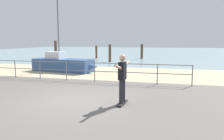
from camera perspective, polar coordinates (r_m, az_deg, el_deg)
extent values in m
cube|color=#605B56|center=(7.30, -12.82, -9.93)|extent=(24.00, 10.00, 0.04)
cube|color=tan|center=(14.70, 1.39, -0.78)|extent=(24.00, 6.00, 0.04)
cube|color=#849EA3|center=(42.36, 9.81, 4.74)|extent=(72.00, 50.00, 0.04)
cylinder|color=slate|center=(13.88, -24.21, 0.20)|extent=(0.05, 0.05, 1.05)
cylinder|color=slate|center=(12.94, -18.50, -0.02)|extent=(0.05, 0.05, 1.05)
cylinder|color=slate|center=(12.13, -11.97, -0.28)|extent=(0.05, 0.05, 1.05)
cylinder|color=slate|center=(11.51, -4.62, -0.57)|extent=(0.05, 0.05, 1.05)
cylinder|color=slate|center=(11.10, 3.42, -0.87)|extent=(0.05, 0.05, 1.05)
cylinder|color=slate|center=(10.92, 11.90, -1.17)|extent=(0.05, 0.05, 1.05)
cylinder|color=slate|center=(10.98, 20.47, -1.45)|extent=(0.05, 0.05, 1.05)
cylinder|color=slate|center=(12.08, -12.03, 2.04)|extent=(13.11, 0.04, 0.04)
cylinder|color=slate|center=(12.13, -11.98, -0.04)|extent=(13.11, 0.04, 0.04)
cube|color=#335184|center=(15.74, -12.84, 1.25)|extent=(4.56, 2.05, 0.90)
cone|color=#335184|center=(14.58, -5.79, 0.89)|extent=(1.20, 0.92, 0.77)
cylinder|color=slate|center=(15.86, -14.06, 11.71)|extent=(0.10, 0.10, 4.88)
cube|color=silver|center=(16.04, -14.66, 3.82)|extent=(1.32, 1.07, 0.50)
cube|color=black|center=(7.52, 2.69, -8.63)|extent=(0.28, 0.82, 0.02)
cylinder|color=orange|center=(7.81, 2.74, -8.32)|extent=(0.04, 0.06, 0.06)
cylinder|color=orange|center=(7.77, 3.88, -8.42)|extent=(0.04, 0.06, 0.06)
cylinder|color=orange|center=(7.30, 1.41, -9.48)|extent=(0.04, 0.06, 0.06)
cylinder|color=orange|center=(7.26, 2.63, -9.60)|extent=(0.04, 0.06, 0.06)
cylinder|color=#26262B|center=(7.53, 2.98, -5.38)|extent=(0.14, 0.14, 0.80)
cylinder|color=#26262B|center=(7.31, 2.43, -5.78)|extent=(0.14, 0.14, 0.80)
cube|color=black|center=(7.29, 2.74, -0.21)|extent=(0.24, 0.38, 0.60)
sphere|color=tan|center=(7.24, 2.77, 3.24)|extent=(0.22, 0.22, 0.22)
cylinder|color=tan|center=(7.69, 3.75, 1.54)|extent=(0.15, 0.56, 0.23)
cylinder|color=tan|center=(6.84, 1.64, 0.78)|extent=(0.15, 0.56, 0.23)
cylinder|color=#513826|center=(23.09, -14.64, 4.82)|extent=(0.29, 0.29, 2.18)
cylinder|color=#513826|center=(26.64, -4.16, 4.78)|extent=(0.24, 0.24, 1.58)
cylinder|color=#513826|center=(22.14, -0.56, 4.46)|extent=(0.27, 0.27, 1.80)
cylinder|color=#513826|center=(26.29, 7.89, 4.88)|extent=(0.30, 0.30, 1.76)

